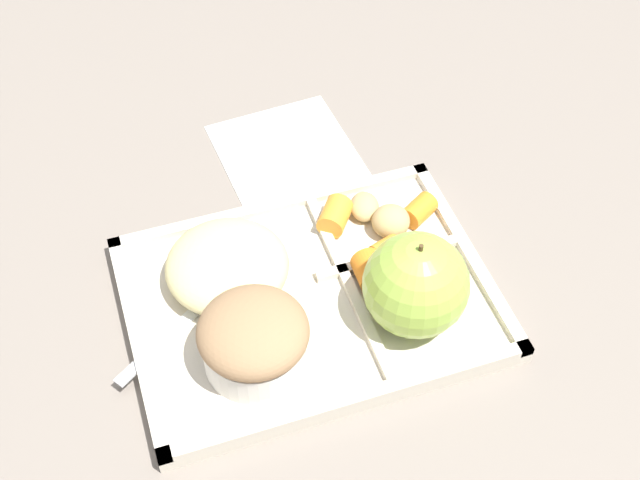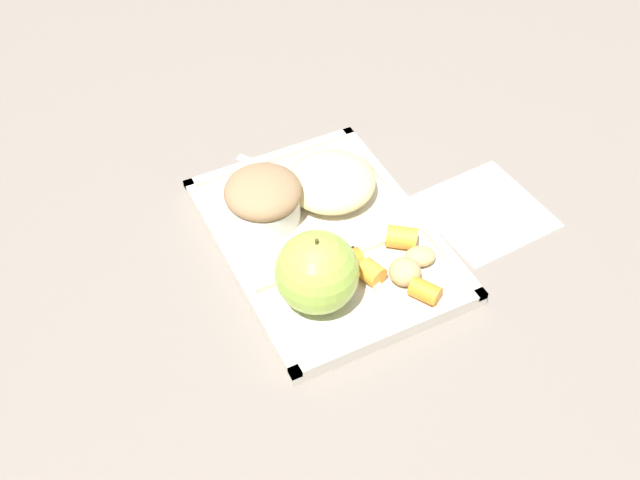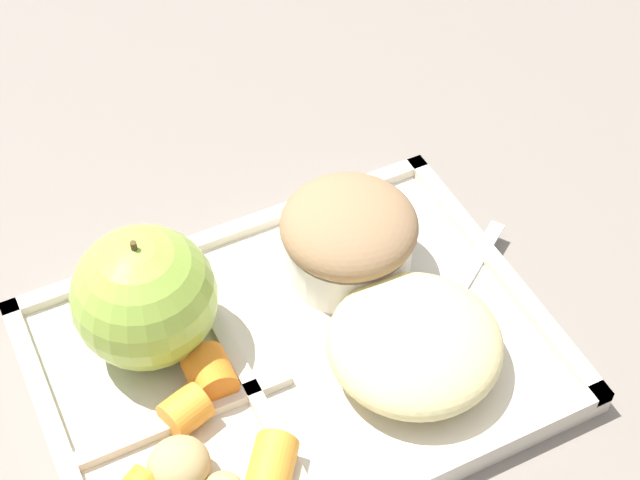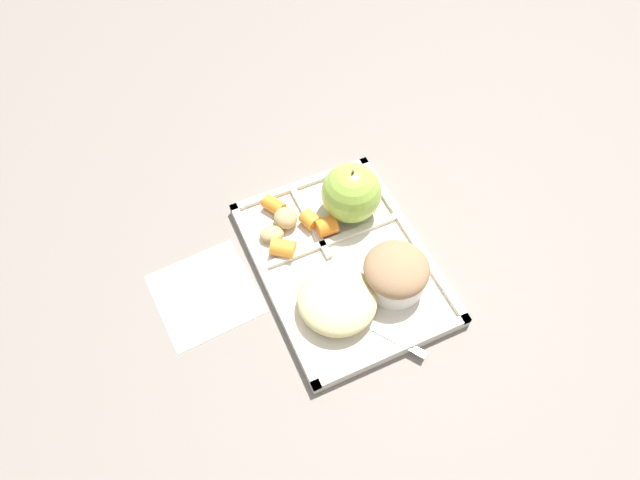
{
  "view_description": "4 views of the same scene",
  "coord_description": "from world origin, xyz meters",
  "px_view_note": "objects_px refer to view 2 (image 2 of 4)",
  "views": [
    {
      "loc": [
        0.13,
        0.42,
        0.59
      ],
      "look_at": [
        -0.02,
        -0.03,
        0.04
      ],
      "focal_mm": 47.83,
      "sensor_mm": 36.0,
      "label": 1
    },
    {
      "loc": [
        -0.53,
        0.27,
        0.65
      ],
      "look_at": [
        -0.04,
        0.03,
        0.06
      ],
      "focal_mm": 44.03,
      "sensor_mm": 36.0,
      "label": 2
    },
    {
      "loc": [
        -0.14,
        -0.32,
        0.51
      ],
      "look_at": [
        0.03,
        0.03,
        0.06
      ],
      "focal_mm": 56.05,
      "sensor_mm": 36.0,
      "label": 3
    },
    {
      "loc": [
        0.36,
        -0.2,
        0.7
      ],
      "look_at": [
        -0.02,
        -0.03,
        0.06
      ],
      "focal_mm": 32.57,
      "sensor_mm": 36.0,
      "label": 4
    }
  ],
  "objects_px": {
    "plastic_fork": "(297,179)",
    "lunch_tray": "(326,241)",
    "bran_muffin": "(263,198)",
    "green_apple": "(317,272)"
  },
  "relations": [
    {
      "from": "bran_muffin",
      "to": "plastic_fork",
      "type": "height_order",
      "value": "bran_muffin"
    },
    {
      "from": "plastic_fork",
      "to": "green_apple",
      "type": "bearing_deg",
      "value": 161.19
    },
    {
      "from": "lunch_tray",
      "to": "plastic_fork",
      "type": "height_order",
      "value": "lunch_tray"
    },
    {
      "from": "lunch_tray",
      "to": "bran_muffin",
      "type": "height_order",
      "value": "bran_muffin"
    },
    {
      "from": "lunch_tray",
      "to": "plastic_fork",
      "type": "distance_m",
      "value": 0.1
    },
    {
      "from": "green_apple",
      "to": "plastic_fork",
      "type": "distance_m",
      "value": 0.19
    },
    {
      "from": "plastic_fork",
      "to": "lunch_tray",
      "type": "bearing_deg",
      "value": 173.3
    },
    {
      "from": "bran_muffin",
      "to": "plastic_fork",
      "type": "relative_size",
      "value": 0.67
    },
    {
      "from": "bran_muffin",
      "to": "plastic_fork",
      "type": "bearing_deg",
      "value": -56.22
    },
    {
      "from": "green_apple",
      "to": "lunch_tray",
      "type": "bearing_deg",
      "value": -33.11
    }
  ]
}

